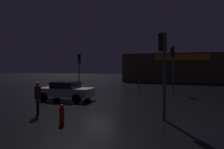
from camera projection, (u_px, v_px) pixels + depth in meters
The scene contains 9 objects.
ground_plane at pixel (100, 99), 17.96m from camera, with size 120.00×120.00×0.00m, color black.
store_building at pixel (183, 68), 38.91m from camera, with size 19.75×8.42×4.85m.
traffic_signal_opposite at pixel (79, 64), 25.24m from camera, with size 0.41×0.43×4.04m.
traffic_signal_cross_left at pixel (173, 58), 21.70m from camera, with size 0.41×0.43×4.55m.
traffic_signal_cross_right at pixel (163, 60), 10.66m from camera, with size 0.42×0.42×4.21m.
car_near at pixel (66, 91), 17.04m from camera, with size 4.25×2.25×1.43m.
pedestrian at pixel (38, 96), 11.81m from camera, with size 0.47×0.47×1.78m.
fire_hydrant at pixel (62, 114), 9.97m from camera, with size 0.22×0.22×0.88m.
bollard_kerb_a at pixel (139, 86), 23.39m from camera, with size 0.10×0.10×1.09m, color #595B60.
Camera 1 is at (7.25, -16.38, 2.57)m, focal length 35.48 mm.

